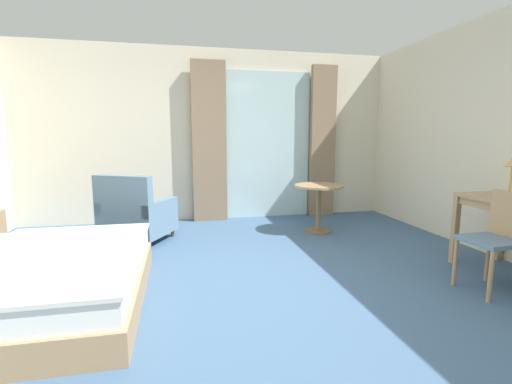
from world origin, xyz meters
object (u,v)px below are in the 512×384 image
object	(u,v)px
bed	(2,282)
desk_lamp	(512,167)
armchair_by_window	(136,216)
round_cafe_table	(319,197)
desk_chair	(499,235)

from	to	relation	value
bed	desk_lamp	bearing A→B (deg)	-1.84
armchair_by_window	round_cafe_table	distance (m)	2.51
bed	desk_chair	distance (m)	4.13
bed	desk_lamp	xyz separation A→B (m)	(4.51, -0.15, 0.82)
bed	desk_chair	world-z (taller)	bed
armchair_by_window	round_cafe_table	bearing A→B (deg)	-0.56
desk_lamp	round_cafe_table	world-z (taller)	desk_lamp
desk_chair	round_cafe_table	distance (m)	2.34
armchair_by_window	desk_lamp	bearing A→B (deg)	-27.29
bed	armchair_by_window	size ratio (longest dim) A/B	1.97
desk_lamp	round_cafe_table	distance (m)	2.30
round_cafe_table	bed	bearing A→B (deg)	-152.26
desk_lamp	armchair_by_window	bearing A→B (deg)	152.71
armchair_by_window	bed	bearing A→B (deg)	-114.52
desk_chair	armchair_by_window	world-z (taller)	armchair_by_window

